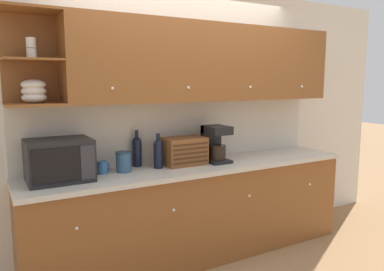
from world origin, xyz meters
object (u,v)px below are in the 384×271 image
at_px(microwave, 59,160).
at_px(wine_bottle, 158,152).
at_px(bread_box, 184,151).
at_px(coffee_maker, 215,143).
at_px(mug, 103,167).
at_px(storage_canister, 124,162).
at_px(second_wine_bottle, 137,150).

distance_m(microwave, wine_bottle, 0.86).
bearing_deg(microwave, bread_box, 1.03).
distance_m(bread_box, coffee_maker, 0.33).
xyz_separation_m(microwave, wine_bottle, (0.86, 0.01, -0.02)).
bearing_deg(mug, microwave, -170.66).
bearing_deg(microwave, storage_canister, 2.94).
xyz_separation_m(second_wine_bottle, wine_bottle, (0.14, -0.16, -0.01)).
distance_m(wine_bottle, bread_box, 0.27).
bearing_deg(coffee_maker, bread_box, 174.26).
height_order(wine_bottle, coffee_maker, coffee_maker).
bearing_deg(wine_bottle, mug, 174.87).
bearing_deg(wine_bottle, coffee_maker, -2.60).
relative_size(bread_box, coffee_maker, 1.11).
bearing_deg(wine_bottle, bread_box, 1.16).
xyz_separation_m(second_wine_bottle, coffee_maker, (0.73, -0.19, 0.03)).
relative_size(storage_canister, bread_box, 0.45).
bearing_deg(second_wine_bottle, storage_canister, -140.76).
bearing_deg(microwave, coffee_maker, -0.48).
bearing_deg(wine_bottle, storage_canister, 177.76).
height_order(second_wine_bottle, wine_bottle, second_wine_bottle).
bearing_deg(coffee_maker, storage_canister, 177.53).
relative_size(mug, second_wine_bottle, 0.31).
height_order(bread_box, coffee_maker, coffee_maker).
bearing_deg(bread_box, storage_canister, 179.31).
bearing_deg(mug, second_wine_bottle, 18.35).
bearing_deg(mug, coffee_maker, -3.76).
distance_m(mug, wine_bottle, 0.51).
relative_size(storage_canister, wine_bottle, 0.56).
bearing_deg(second_wine_bottle, bread_box, -21.05).
bearing_deg(second_wine_bottle, microwave, -166.09).
relative_size(second_wine_bottle, coffee_maker, 0.95).
bearing_deg(storage_canister, bread_box, -0.69).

